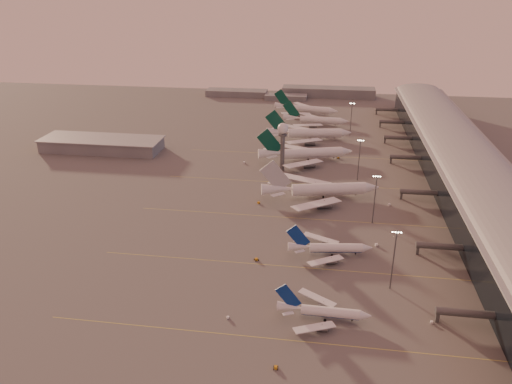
# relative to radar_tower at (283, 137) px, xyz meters

# --- Properties ---
(ground) EXTENTS (700.00, 700.00, 0.00)m
(ground) POSITION_rel_radar_tower_xyz_m (-5.00, -120.00, -20.95)
(ground) COLOR #565353
(ground) RESTS_ON ground
(taxiway_markings) EXTENTS (180.00, 185.25, 0.02)m
(taxiway_markings) POSITION_rel_radar_tower_xyz_m (25.00, -64.00, -20.94)
(taxiway_markings) COLOR #D0C649
(taxiway_markings) RESTS_ON ground
(terminal) EXTENTS (57.00, 362.00, 23.04)m
(terminal) POSITION_rel_radar_tower_xyz_m (102.88, -9.91, -10.43)
(terminal) COLOR black
(terminal) RESTS_ON ground
(hangar) EXTENTS (82.00, 27.00, 8.50)m
(hangar) POSITION_rel_radar_tower_xyz_m (-125.00, 20.00, -16.63)
(hangar) COLOR slate
(hangar) RESTS_ON ground
(radar_tower) EXTENTS (6.40, 6.40, 31.10)m
(radar_tower) POSITION_rel_radar_tower_xyz_m (0.00, 0.00, 0.00)
(radar_tower) COLOR #4F5156
(radar_tower) RESTS_ON ground
(mast_a) EXTENTS (3.60, 0.56, 25.00)m
(mast_a) POSITION_rel_radar_tower_xyz_m (53.00, -120.00, -7.21)
(mast_a) COLOR #4F5156
(mast_a) RESTS_ON ground
(mast_b) EXTENTS (3.60, 0.56, 25.00)m
(mast_b) POSITION_rel_radar_tower_xyz_m (50.00, -65.00, -7.21)
(mast_b) COLOR #4F5156
(mast_b) RESTS_ON ground
(mast_c) EXTENTS (3.60, 0.56, 25.00)m
(mast_c) POSITION_rel_radar_tower_xyz_m (45.00, -10.00, -7.21)
(mast_c) COLOR #4F5156
(mast_c) RESTS_ON ground
(mast_d) EXTENTS (3.60, 0.56, 25.00)m
(mast_d) POSITION_rel_radar_tower_xyz_m (43.00, 80.00, -7.21)
(mast_d) COLOR #4F5156
(mast_d) RESTS_ON ground
(distant_horizon) EXTENTS (165.00, 37.50, 9.00)m
(distant_horizon) POSITION_rel_radar_tower_xyz_m (-2.38, 205.14, -17.06)
(distant_horizon) COLOR slate
(distant_horizon) RESTS_ON ground
(narrowbody_near) EXTENTS (33.08, 26.42, 12.93)m
(narrowbody_near) POSITION_rel_radar_tower_xyz_m (28.30, -142.35, -18.33)
(narrowbody_near) COLOR white
(narrowbody_near) RESTS_ON ground
(narrowbody_mid) EXTENTS (36.60, 29.04, 14.34)m
(narrowbody_mid) POSITION_rel_radar_tower_xyz_m (30.06, -98.41, -18.05)
(narrowbody_mid) COLOR white
(narrowbody_mid) RESTS_ON ground
(widebody_white) EXTENTS (63.10, 50.03, 22.51)m
(widebody_white) POSITION_rel_radar_tower_xyz_m (24.58, -39.57, -17.05)
(widebody_white) COLOR white
(widebody_white) RESTS_ON ground
(greentail_a) EXTENTS (60.85, 48.49, 22.63)m
(greentail_a) POSITION_rel_radar_tower_xyz_m (13.57, 18.20, -16.95)
(greentail_a) COLOR white
(greentail_a) RESTS_ON ground
(greentail_b) EXTENTS (61.98, 49.70, 22.62)m
(greentail_b) POSITION_rel_radar_tower_xyz_m (13.28, 63.37, -16.95)
(greentail_b) COLOR white
(greentail_b) RESTS_ON ground
(greentail_c) EXTENTS (52.64, 42.37, 19.12)m
(greentail_c) POSITION_rel_radar_tower_xyz_m (16.66, 103.56, -17.57)
(greentail_c) COLOR white
(greentail_c) RESTS_ON ground
(greentail_d) EXTENTS (55.79, 44.60, 20.52)m
(greentail_d) POSITION_rel_radar_tower_xyz_m (7.07, 136.61, -17.33)
(greentail_d) COLOR white
(greentail_d) RESTS_ON ground
(gsv_truck_a) EXTENTS (5.12, 3.46, 1.95)m
(gsv_truck_a) POSITION_rel_radar_tower_xyz_m (-3.95, -146.83, -19.95)
(gsv_truck_a) COLOR white
(gsv_truck_a) RESTS_ON ground
(gsv_tug_near) EXTENTS (2.20, 3.43, 0.94)m
(gsv_tug_near) POSITION_rel_radar_tower_xyz_m (14.73, -168.50, -20.46)
(gsv_tug_near) COLOR orange
(gsv_tug_near) RESTS_ON ground
(gsv_catering_a) EXTENTS (4.43, 2.26, 3.56)m
(gsv_catering_a) POSITION_rel_radar_tower_xyz_m (65.26, -139.31, -19.17)
(gsv_catering_a) COLOR white
(gsv_catering_a) RESTS_ON ground
(gsv_tug_mid) EXTENTS (3.96, 4.22, 1.04)m
(gsv_tug_mid) POSITION_rel_radar_tower_xyz_m (-0.15, -107.40, -20.41)
(gsv_tug_mid) COLOR orange
(gsv_tug_mid) RESTS_ON ground
(gsv_truck_b) EXTENTS (6.56, 3.88, 2.50)m
(gsv_truck_b) POSITION_rel_radar_tower_xyz_m (50.82, -87.64, -19.68)
(gsv_truck_b) COLOR white
(gsv_truck_b) RESTS_ON ground
(gsv_truck_c) EXTENTS (5.09, 5.71, 2.29)m
(gsv_truck_c) POSITION_rel_radar_tower_xyz_m (-6.95, -50.62, -19.78)
(gsv_truck_c) COLOR orange
(gsv_truck_c) RESTS_ON ground
(gsv_catering_b) EXTENTS (5.74, 3.16, 4.49)m
(gsv_catering_b) POSITION_rel_radar_tower_xyz_m (60.21, -43.55, -18.70)
(gsv_catering_b) COLOR white
(gsv_catering_b) RESTS_ON ground
(gsv_tug_far) EXTENTS (2.50, 3.76, 1.02)m
(gsv_tug_far) POSITION_rel_radar_tower_xyz_m (11.25, -24.93, -20.43)
(gsv_tug_far) COLOR white
(gsv_tug_far) RESTS_ON ground
(gsv_truck_d) EXTENTS (2.63, 6.28, 2.48)m
(gsv_truck_d) POSITION_rel_radar_tower_xyz_m (-25.12, 8.79, -19.68)
(gsv_truck_d) COLOR white
(gsv_truck_d) RESTS_ON ground
(gsv_tug_hangar) EXTENTS (4.07, 3.20, 1.02)m
(gsv_tug_hangar) POSITION_rel_radar_tower_xyz_m (34.08, 26.34, -20.43)
(gsv_tug_hangar) COLOR orange
(gsv_tug_hangar) RESTS_ON ground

